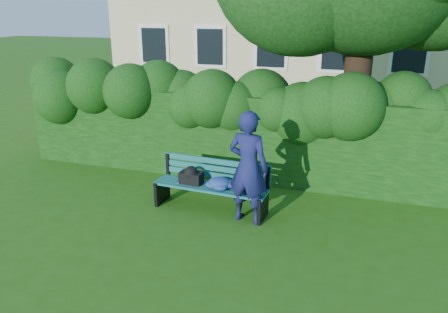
% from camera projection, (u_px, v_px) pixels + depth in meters
% --- Properties ---
extents(ground, '(80.00, 80.00, 0.00)m').
position_uv_depth(ground, '(213.00, 219.00, 7.53)').
color(ground, '#275610').
rests_on(ground, ground).
extents(hedge, '(10.00, 1.00, 1.80)m').
position_uv_depth(hedge, '(247.00, 135.00, 9.22)').
color(hedge, black).
rests_on(hedge, ground).
extents(park_bench, '(2.09, 0.68, 0.89)m').
position_uv_depth(park_bench, '(211.00, 184.00, 7.75)').
color(park_bench, '#105150').
rests_on(park_bench, ground).
extents(man_reading, '(0.78, 0.59, 1.93)m').
position_uv_depth(man_reading, '(248.00, 168.00, 7.18)').
color(man_reading, '#161A50').
rests_on(man_reading, ground).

